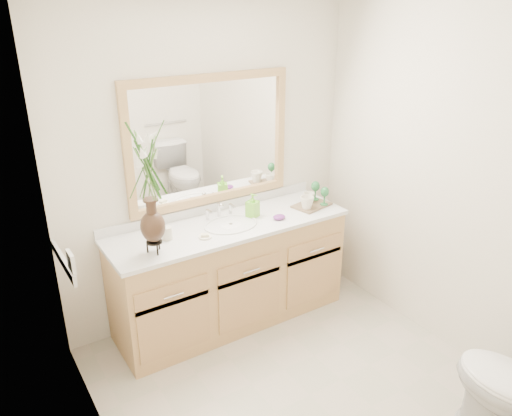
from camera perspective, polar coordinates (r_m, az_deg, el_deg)
floor at (r=3.47m, az=6.17°, el=-20.49°), size 2.60×2.60×0.00m
wall_back at (r=3.81m, az=-5.31°, el=4.76°), size 2.40×0.02×2.40m
wall_left at (r=2.30m, az=-16.93°, el=-8.98°), size 0.02×2.60×2.40m
wall_right at (r=3.63m, az=22.02°, el=2.24°), size 0.02×2.60×2.40m
vanity at (r=3.90m, az=-2.92°, el=-7.58°), size 1.80×0.55×0.80m
counter at (r=3.71m, az=-3.05°, el=-2.04°), size 1.84×0.57×0.03m
sink at (r=3.72m, az=-2.90°, el=-2.68°), size 0.38×0.34×0.23m
mirror at (r=3.73m, az=-5.26°, el=7.66°), size 1.32×0.04×0.97m
switch_plate at (r=3.06m, az=-20.38°, el=-5.79°), size 0.02×0.12×0.12m
flower_vase at (r=3.16m, az=-12.20°, el=3.60°), size 0.19×0.19×0.78m
tumbler at (r=3.51m, az=-10.12°, el=-2.85°), size 0.07×0.07×0.09m
soap_dish at (r=3.51m, az=-5.85°, el=-3.26°), size 0.09×0.09×0.03m
soap_bottle at (r=3.80m, az=-0.39°, el=0.19°), size 0.10×0.10×0.17m
purple_dish at (r=3.78m, az=2.65°, el=-1.03°), size 0.10×0.09×0.03m
tray at (r=4.04m, az=6.37°, el=0.32°), size 0.33×0.26×0.01m
mug_left at (r=3.93m, az=5.84°, el=0.67°), size 0.11×0.11×0.11m
mug_right at (r=4.05m, az=6.07°, el=1.22°), size 0.11×0.11×0.09m
goblet_front at (r=4.01m, az=7.86°, el=1.73°), size 0.07×0.07×0.15m
goblet_back at (r=4.10m, az=6.81°, el=2.37°), size 0.07×0.07×0.16m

